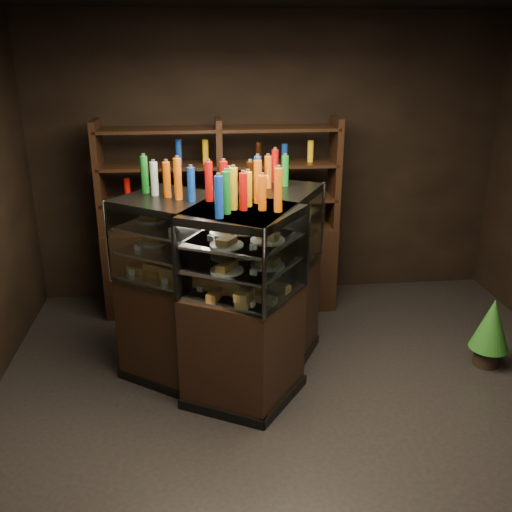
% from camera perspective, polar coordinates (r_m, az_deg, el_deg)
% --- Properties ---
extents(ground, '(5.00, 5.00, 0.00)m').
position_cam_1_polar(ground, '(4.50, 5.44, -16.12)').
color(ground, black).
rests_on(ground, ground).
extents(room_shell, '(5.02, 5.02, 3.01)m').
position_cam_1_polar(room_shell, '(3.69, 6.46, 8.89)').
color(room_shell, black).
rests_on(room_shell, ground).
extents(display_case, '(1.83, 1.60, 1.56)m').
position_cam_1_polar(display_case, '(4.73, -2.33, -6.63)').
color(display_case, black).
rests_on(display_case, ground).
extents(food_display, '(1.37, 1.23, 0.48)m').
position_cam_1_polar(food_display, '(4.47, -2.43, 0.62)').
color(food_display, '#CD8949').
rests_on(food_display, display_case).
extents(bottles_top, '(1.20, 1.09, 0.30)m').
position_cam_1_polar(bottles_top, '(4.32, -2.56, 7.40)').
color(bottles_top, '#0F38B2').
rests_on(bottles_top, display_case).
extents(potted_conifer, '(0.34, 0.34, 0.72)m').
position_cam_1_polar(potted_conifer, '(5.36, 22.53, -6.21)').
color(potted_conifer, black).
rests_on(potted_conifer, ground).
extents(back_shelving, '(2.39, 0.44, 2.00)m').
position_cam_1_polar(back_shelving, '(5.95, -3.50, 0.14)').
color(back_shelving, black).
rests_on(back_shelving, ground).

